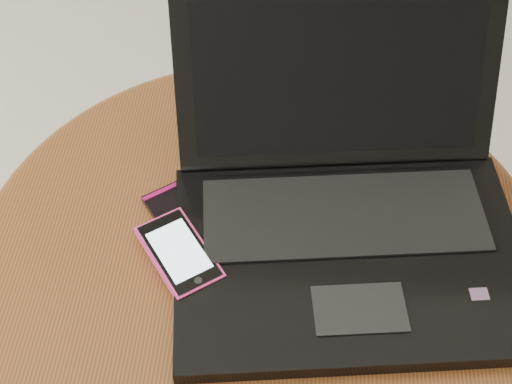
{
  "coord_description": "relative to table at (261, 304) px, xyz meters",
  "views": [
    {
      "loc": [
        -0.05,
        -0.55,
        1.16
      ],
      "look_at": [
        -0.08,
        -0.06,
        0.57
      ],
      "focal_mm": 50.91,
      "sensor_mm": 36.0,
      "label": 1
    }
  ],
  "objects": [
    {
      "name": "table",
      "position": [
        0.0,
        0.0,
        0.0
      ],
      "size": [
        0.65,
        0.65,
        0.51
      ],
      "color": "#512D1B",
      "rests_on": "ground"
    },
    {
      "name": "laptop",
      "position": [
        0.09,
        0.04,
        0.15
      ],
      "size": [
        0.41,
        0.39,
        0.23
      ],
      "color": "black",
      "rests_on": "table"
    },
    {
      "name": "phone_black",
      "position": [
        -0.09,
        0.03,
        0.11
      ],
      "size": [
        0.11,
        0.12,
        0.01
      ],
      "color": "black",
      "rests_on": "table"
    },
    {
      "name": "phone_pink",
      "position": [
        -0.09,
        -0.02,
        0.13
      ],
      "size": [
        0.11,
        0.12,
        0.01
      ],
      "color": "#EE388E",
      "rests_on": "phone_black"
    }
  ]
}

